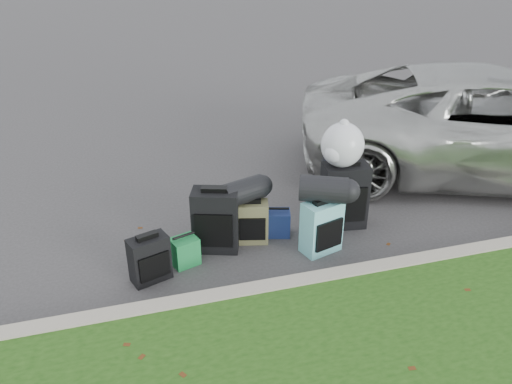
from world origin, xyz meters
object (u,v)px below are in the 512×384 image
object	(u,v)px
suitcase_large_black_right	(344,196)
tote_navy	(278,223)
suitcase_teal	(321,227)
suitcase_small_black	(150,259)
suv	(496,123)
tote_green	(185,251)
suitcase_large_black_left	(216,220)
suitcase_olive	(252,222)

from	to	relation	value
suitcase_large_black_right	tote_navy	distance (m)	0.88
suitcase_teal	tote_navy	world-z (taller)	suitcase_teal
suitcase_small_black	tote_navy	size ratio (longest dim) A/B	1.60
suv	tote_green	bearing A→B (deg)	126.20
suv	suitcase_large_black_left	world-z (taller)	suv
suitcase_small_black	suitcase_olive	distance (m)	1.28
suv	tote_green	xyz separation A→B (m)	(-4.76, -1.13, -0.62)
suv	suitcase_teal	xyz separation A→B (m)	(-3.24, -1.29, -0.48)
suv	suitcase_olive	world-z (taller)	suv
suitcase_small_black	suitcase_large_black_left	bearing A→B (deg)	7.75
suitcase_small_black	suv	bearing A→B (deg)	-4.74
suv	tote_green	distance (m)	4.93
suv	suitcase_small_black	xyz separation A→B (m)	(-5.14, -1.31, -0.53)
suv	suitcase_olive	distance (m)	4.06
suitcase_small_black	suitcase_olive	size ratio (longest dim) A/B	0.99
suitcase_teal	tote_green	size ratio (longest dim) A/B	1.94
suitcase_large_black_right	tote_green	distance (m)	2.03
suitcase_large_black_left	tote_navy	bearing A→B (deg)	25.56
suitcase_large_black_left	tote_green	distance (m)	0.49
tote_green	tote_navy	xyz separation A→B (m)	(1.16, 0.30, -0.00)
suv	suitcase_small_black	distance (m)	5.33
suv	suitcase_small_black	bearing A→B (deg)	127.11
suitcase_small_black	suitcase_olive	bearing A→B (deg)	0.65
suitcase_small_black	suitcase_large_black_left	size ratio (longest dim) A/B	0.68
suitcase_large_black_left	suitcase_teal	size ratio (longest dim) A/B	1.19
suitcase_teal	suitcase_large_black_right	xyz separation A→B (m)	(0.48, 0.46, 0.10)
suitcase_teal	suitcase_large_black_right	size ratio (longest dim) A/B	0.76
suitcase_large_black_right	tote_green	size ratio (longest dim) A/B	2.55
suitcase_large_black_right	tote_navy	world-z (taller)	suitcase_large_black_right
suv	tote_navy	distance (m)	3.75
suitcase_olive	suitcase_large_black_right	world-z (taller)	suitcase_large_black_right
suitcase_small_black	tote_green	world-z (taller)	suitcase_small_black
suv	tote_green	world-z (taller)	suv
suv	suitcase_olive	xyz separation A→B (m)	(-3.93, -0.87, -0.53)
suitcase_teal	suitcase_large_black_left	bearing A→B (deg)	145.44
suitcase_large_black_right	suitcase_teal	bearing A→B (deg)	-127.94
suv	suitcase_large_black_right	world-z (taller)	suv
suitcase_large_black_right	suv	bearing A→B (deg)	24.82
suitcase_teal	suitcase_olive	bearing A→B (deg)	132.69
suitcase_large_black_left	tote_green	bearing A→B (deg)	-132.65
suitcase_large_black_left	tote_navy	distance (m)	0.80
suv	suitcase_large_black_left	size ratio (longest dim) A/B	7.72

